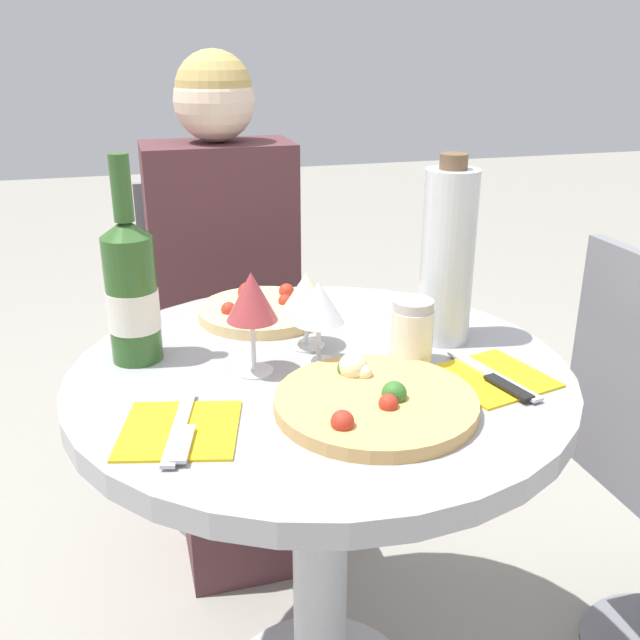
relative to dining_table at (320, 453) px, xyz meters
The scene contains 13 objects.
dining_table is the anchor object (origin of this frame).
chair_behind_diner 0.71m from the dining_table, 94.71° to the left, with size 0.37×0.37×0.86m.
seated_diner 0.57m from the dining_table, 95.82° to the left, with size 0.33×0.40×1.16m.
pizza_large 0.23m from the dining_table, 76.86° to the right, with size 0.28×0.28×0.05m.
pizza_small_far 0.30m from the dining_table, 100.46° to the left, with size 0.23×0.23×0.05m.
wine_bottle 0.40m from the dining_table, 158.57° to the left, with size 0.08×0.08×0.32m.
tall_carafe 0.38m from the dining_table, 12.22° to the left, with size 0.09×0.09×0.31m.
sugar_shaker 0.25m from the dining_table, 11.41° to the right, with size 0.07×0.07×0.11m.
wine_glass_front_left 0.29m from the dining_table, behind, with size 0.08×0.08×0.16m.
wine_glass_back_right 0.26m from the dining_table, 87.99° to the left, with size 0.08×0.08×0.13m.
wine_glass_front_right 0.26m from the dining_table, 70.29° to the left, with size 0.08×0.08×0.14m.
place_setting_left 0.32m from the dining_table, 147.77° to the right, with size 0.18×0.19×0.01m.
place_setting_right 0.31m from the dining_table, 26.02° to the right, with size 0.18×0.19×0.01m.
Camera 1 is at (-0.27, -0.97, 1.18)m, focal length 40.00 mm.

